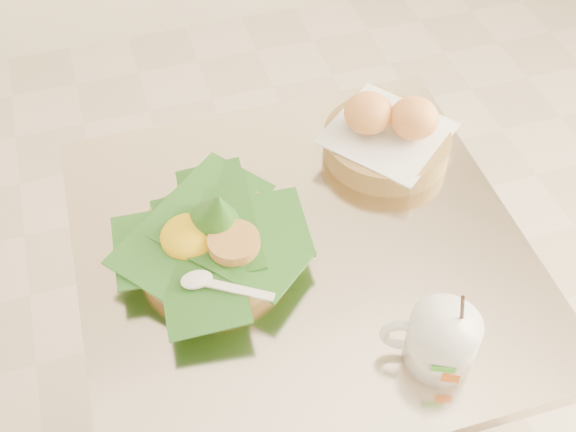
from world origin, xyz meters
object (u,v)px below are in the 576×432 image
object	(u,v)px
bread_basket	(388,135)
coffee_mug	(440,339)
rice_basket	(212,238)
cafe_table	(300,323)

from	to	relation	value
bread_basket	coffee_mug	size ratio (longest dim) A/B	1.58
rice_basket	coffee_mug	distance (m)	0.37
rice_basket	bread_basket	size ratio (longest dim) A/B	1.12
bread_basket	coffee_mug	xyz separation A→B (m)	(-0.09, -0.41, 0.00)
rice_basket	bread_basket	distance (m)	0.37
cafe_table	coffee_mug	world-z (taller)	coffee_mug
cafe_table	bread_basket	world-z (taller)	bread_basket
rice_basket	bread_basket	world-z (taller)	rice_basket
cafe_table	rice_basket	xyz separation A→B (m)	(-0.14, 0.03, 0.26)
cafe_table	bread_basket	bearing A→B (deg)	37.78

